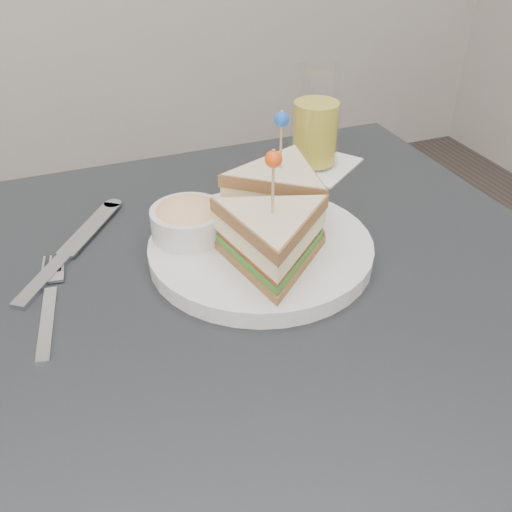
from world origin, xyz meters
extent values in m
cube|color=black|center=(0.00, 0.00, 0.73)|extent=(0.80, 0.80, 0.03)
cylinder|color=black|center=(0.35, 0.35, 0.36)|extent=(0.04, 0.04, 0.72)
cylinder|color=silver|center=(0.04, 0.08, 0.76)|extent=(0.31, 0.31, 0.02)
cylinder|color=silver|center=(0.04, 0.08, 0.77)|extent=(0.31, 0.31, 0.00)
cylinder|color=tan|center=(0.04, 0.03, 0.87)|extent=(0.00, 0.00, 0.08)
sphere|color=#D6430D|center=(0.04, 0.03, 0.90)|extent=(0.02, 0.02, 0.02)
cylinder|color=tan|center=(0.09, 0.13, 0.87)|extent=(0.00, 0.00, 0.08)
sphere|color=#1649A9|center=(0.09, 0.13, 0.90)|extent=(0.02, 0.02, 0.02)
cylinder|color=silver|center=(-0.03, 0.12, 0.79)|extent=(0.10, 0.10, 0.04)
ellipsoid|color=#E0B772|center=(-0.03, 0.12, 0.80)|extent=(0.09, 0.09, 0.04)
cube|color=white|center=(-0.21, 0.04, 0.75)|extent=(0.03, 0.12, 0.00)
cube|color=white|center=(-0.20, 0.12, 0.75)|extent=(0.03, 0.02, 0.00)
cube|color=#B8BDC4|center=(-0.20, 0.12, 0.75)|extent=(0.08, 0.10, 0.01)
cube|color=#B8BDC4|center=(-0.14, 0.21, 0.75)|extent=(0.10, 0.12, 0.00)
cylinder|color=#B8BDC4|center=(-0.10, 0.26, 0.75)|extent=(0.03, 0.03, 0.00)
cube|color=white|center=(0.21, 0.28, 0.75)|extent=(0.17, 0.17, 0.00)
cylinder|color=gold|center=(0.21, 0.28, 0.80)|extent=(0.09, 0.09, 0.09)
cylinder|color=white|center=(0.21, 0.28, 0.83)|extent=(0.11, 0.11, 0.15)
cube|color=white|center=(0.22, 0.29, 0.85)|extent=(0.02, 0.02, 0.02)
cube|color=white|center=(0.21, 0.27, 0.84)|extent=(0.02, 0.02, 0.02)
camera|label=1|loc=(-0.17, -0.45, 1.14)|focal=40.00mm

